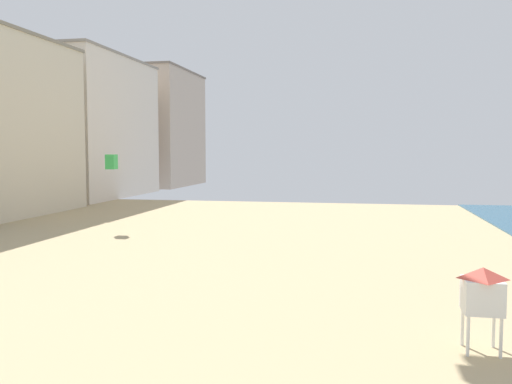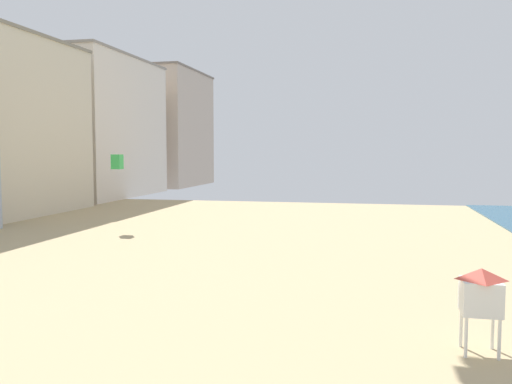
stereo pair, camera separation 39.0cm
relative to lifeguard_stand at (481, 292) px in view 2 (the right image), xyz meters
The scene contains 4 objects.
boardwalk_hotel_far 62.96m from the lifeguard_stand, 128.90° to the left, with size 12.54×21.41×18.08m.
boardwalk_hotel_distant 82.20m from the lifeguard_stand, 118.69° to the left, with size 13.92×19.36×19.52m.
lifeguard_stand is the anchor object (origin of this frame).
kite_green_box 31.21m from the lifeguard_stand, 135.92° to the left, with size 0.72×0.72×1.12m.
Camera 2 is at (8.68, -2.06, 5.99)m, focal length 38.03 mm.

